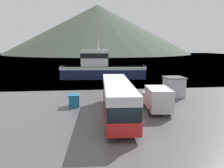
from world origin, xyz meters
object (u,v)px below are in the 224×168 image
Objects in this scene: fishing_boat at (101,68)px; storage_bin at (74,100)px; tour_bus at (117,97)px; small_boat at (140,70)px; delivery_van at (157,98)px; dock_kiosk at (174,87)px.

fishing_boat reaches higher than storage_bin.
tour_bus is at bearing 4.34° from fishing_boat.
delivery_van is at bearing 97.75° from small_boat.
storage_bin is 0.21× the size of small_boat.
dock_kiosk reaches higher than small_boat.
dock_kiosk reaches higher than delivery_van.
small_boat is at bearing 85.78° from dock_kiosk.
tour_bus is 4.51m from delivery_van.
dock_kiosk is at bearing 15.35° from storage_bin.
small_boat is (10.69, 35.39, -1.34)m from tour_bus.
fishing_boat is at bearing 93.03° from tour_bus.
delivery_van reaches higher than storage_bin.
delivery_van is 9.03m from storage_bin.
dock_kiosk is (8.63, 7.54, -0.53)m from tour_bus.
tour_bus is 5.97m from storage_bin.
storage_bin reaches higher than small_boat.
delivery_van is 0.81× the size of small_boat.
dock_kiosk is at bearing 44.28° from tour_bus.
tour_bus reaches higher than delivery_van.
tour_bus is 37.00m from small_boat.
fishing_boat is at bearing 78.41° from storage_bin.
delivery_van is (4.30, 1.25, -0.53)m from tour_bus.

